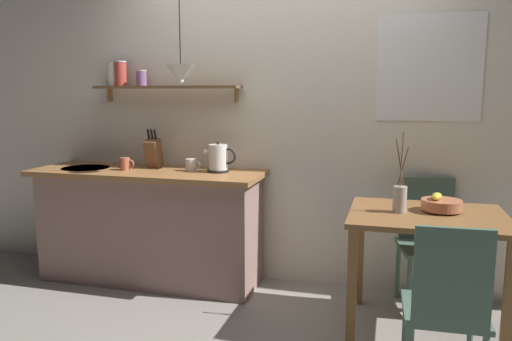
# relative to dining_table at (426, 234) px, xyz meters

# --- Properties ---
(ground_plane) EXTENTS (14.00, 14.00, 0.00)m
(ground_plane) POSITION_rel_dining_table_xyz_m (-1.07, 0.03, -0.65)
(ground_plane) COLOR gray
(back_wall) EXTENTS (6.80, 0.11, 2.70)m
(back_wall) POSITION_rel_dining_table_xyz_m (-0.87, 0.68, 0.71)
(back_wall) COLOR silver
(back_wall) RESTS_ON ground_plane
(kitchen_counter) EXTENTS (1.83, 0.63, 0.91)m
(kitchen_counter) POSITION_rel_dining_table_xyz_m (-2.07, 0.35, -0.19)
(kitchen_counter) COLOR gray
(kitchen_counter) RESTS_ON ground_plane
(wall_shelf) EXTENTS (1.22, 0.20, 0.33)m
(wall_shelf) POSITION_rel_dining_table_xyz_m (-2.14, 0.52, 0.94)
(wall_shelf) COLOR brown
(dining_table) EXTENTS (0.94, 0.77, 0.77)m
(dining_table) POSITION_rel_dining_table_xyz_m (0.00, 0.00, 0.00)
(dining_table) COLOR brown
(dining_table) RESTS_ON ground_plane
(dining_chair_near) EXTENTS (0.41, 0.42, 0.92)m
(dining_chair_near) POSITION_rel_dining_table_xyz_m (0.06, -0.74, -0.14)
(dining_chair_near) COLOR #4C6B5B
(dining_chair_near) RESTS_ON ground_plane
(dining_chair_far) EXTENTS (0.50, 0.50, 0.91)m
(dining_chair_far) POSITION_rel_dining_table_xyz_m (0.05, 0.45, -0.14)
(dining_chair_far) COLOR #4C6B5B
(dining_chair_far) RESTS_ON ground_plane
(fruit_bowl) EXTENTS (0.25, 0.25, 0.12)m
(fruit_bowl) POSITION_rel_dining_table_xyz_m (0.08, 0.07, 0.17)
(fruit_bowl) COLOR #BC704C
(fruit_bowl) RESTS_ON dining_table
(twig_vase) EXTENTS (0.08, 0.08, 0.50)m
(twig_vase) POSITION_rel_dining_table_xyz_m (-0.17, -0.01, 0.22)
(twig_vase) COLOR #B7B2A8
(twig_vase) RESTS_ON dining_table
(electric_kettle) EXTENTS (0.25, 0.17, 0.23)m
(electric_kettle) POSITION_rel_dining_table_xyz_m (-1.50, 0.39, 0.37)
(electric_kettle) COLOR black
(electric_kettle) RESTS_ON kitchen_counter
(knife_block) EXTENTS (0.10, 0.16, 0.31)m
(knife_block) POSITION_rel_dining_table_xyz_m (-2.08, 0.45, 0.38)
(knife_block) COLOR brown
(knife_block) RESTS_ON kitchen_counter
(coffee_mug_by_sink) EXTENTS (0.12, 0.08, 0.10)m
(coffee_mug_by_sink) POSITION_rel_dining_table_xyz_m (-2.24, 0.29, 0.31)
(coffee_mug_by_sink) COLOR #C6664C
(coffee_mug_by_sink) RESTS_ON kitchen_counter
(coffee_mug_spare) EXTENTS (0.12, 0.08, 0.09)m
(coffee_mug_spare) POSITION_rel_dining_table_xyz_m (-1.72, 0.38, 0.31)
(coffee_mug_spare) COLOR white
(coffee_mug_spare) RESTS_ON kitchen_counter
(pendant_lamp) EXTENTS (0.21, 0.21, 0.61)m
(pendant_lamp) POSITION_rel_dining_table_xyz_m (-1.71, 0.21, 0.99)
(pendant_lamp) COLOR black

